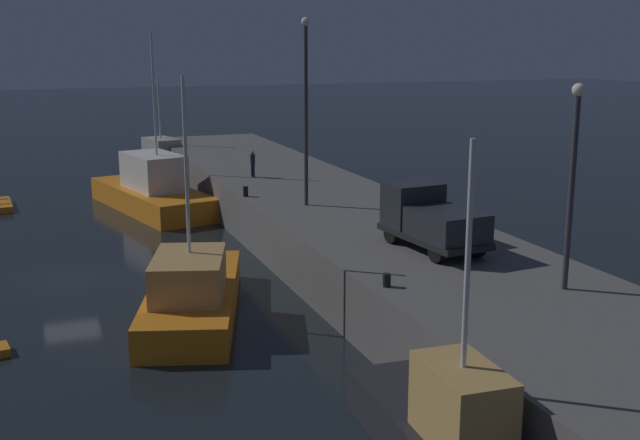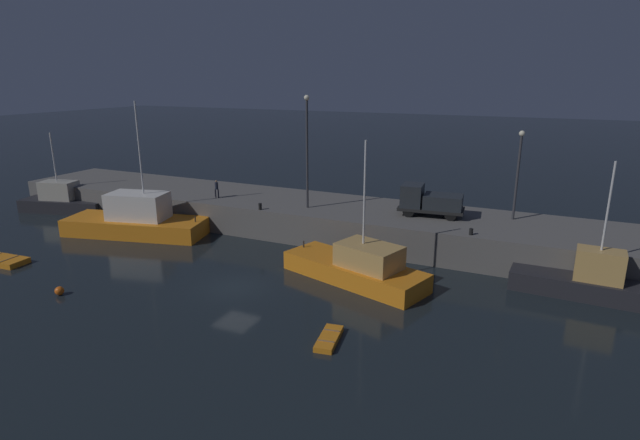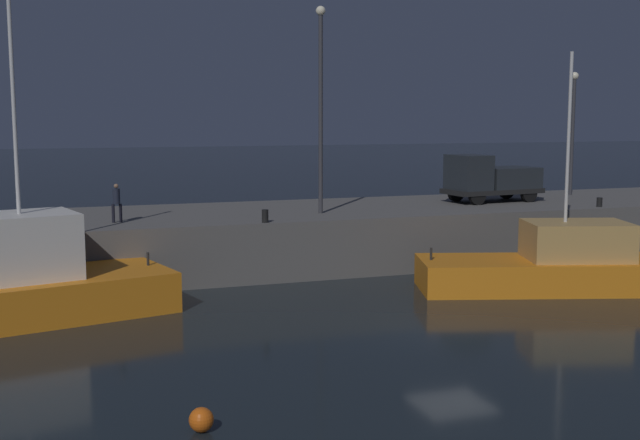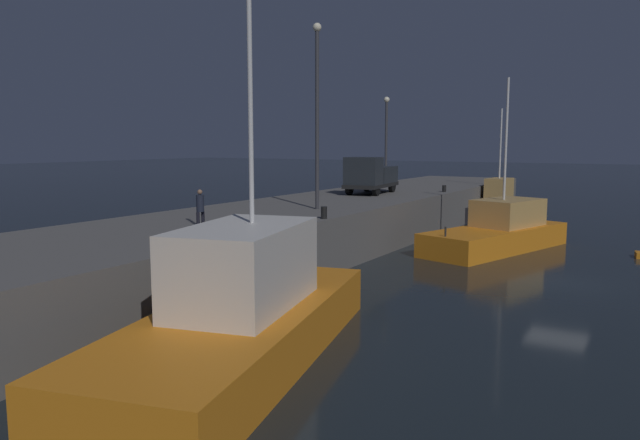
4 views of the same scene
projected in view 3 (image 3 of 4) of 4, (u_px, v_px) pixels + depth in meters
ground_plane at (453, 332)px, 26.62m from camera, size 320.00×320.00×0.00m
pier_quay at (319, 235)px, 39.27m from camera, size 65.08×8.81×2.61m
fishing_boat_blue at (554, 265)px, 32.88m from camera, size 10.81×6.22×9.62m
mooring_buoy_near at (201, 420)px, 18.18m from camera, size 0.57×0.57×0.57m
lamp_post_west at (321, 96)px, 36.59m from camera, size 0.44×0.44×9.39m
lamp_post_east at (573, 122)px, 45.33m from camera, size 0.44×0.44×6.91m
utility_truck at (490, 179)px, 42.04m from camera, size 5.32×2.73×2.49m
dockworker at (117, 200)px, 33.95m from camera, size 0.44×0.32×1.65m
bollard_west at (265, 216)px, 34.00m from camera, size 0.28×0.28×0.56m
bollard_central at (599, 202)px, 39.87m from camera, size 0.28×0.28×0.46m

